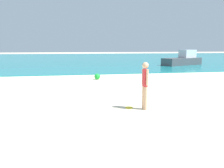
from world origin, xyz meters
name	(u,v)px	position (x,y,z in m)	size (l,w,h in m)	color
water	(76,58)	(0.00, 45.43, 0.03)	(160.00, 60.00, 0.06)	teal
person_standing	(145,83)	(1.39, 5.02, 0.96)	(0.22, 0.38, 1.69)	#DDAD84
frisbee	(129,108)	(0.90, 5.29, 0.01)	(0.27, 0.27, 0.03)	yellow
boat_near	(183,60)	(12.42, 22.80, 0.70)	(5.68, 3.70, 1.84)	#4C4C51
beach_ball	(97,76)	(0.64, 12.81, 0.20)	(0.40, 0.40, 0.40)	green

